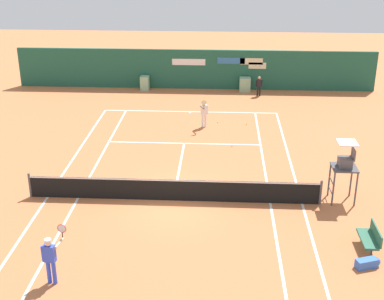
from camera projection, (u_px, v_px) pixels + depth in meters
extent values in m
plane|color=#C67042|center=(173.00, 200.00, 22.02)|extent=(80.00, 80.00, 0.00)
cube|color=white|center=(190.00, 112.00, 32.81)|extent=(10.60, 0.10, 0.01)
cube|color=white|center=(48.00, 197.00, 22.29)|extent=(0.10, 23.40, 0.01)
cube|color=white|center=(78.00, 198.00, 22.22)|extent=(0.10, 23.40, 0.01)
cube|color=white|center=(270.00, 203.00, 21.81)|extent=(0.10, 23.40, 0.01)
cube|color=white|center=(302.00, 204.00, 21.74)|extent=(0.10, 23.40, 0.01)
cube|color=white|center=(184.00, 143.00, 27.92)|extent=(8.00, 0.10, 0.01)
cube|color=white|center=(179.00, 168.00, 24.97)|extent=(0.10, 6.40, 0.01)
cube|color=white|center=(190.00, 112.00, 32.67)|extent=(0.10, 0.24, 0.01)
cylinder|color=#4C4C51|center=(30.00, 185.00, 22.13)|extent=(0.10, 0.10, 1.07)
cylinder|color=#4C4C51|center=(321.00, 193.00, 21.50)|extent=(0.10, 0.10, 1.07)
cube|color=black|center=(173.00, 190.00, 21.84)|extent=(12.00, 0.03, 0.95)
cube|color=white|center=(173.00, 180.00, 21.67)|extent=(12.00, 0.04, 0.06)
cube|color=#1E5642|center=(195.00, 69.00, 37.18)|extent=(25.00, 0.24, 2.76)
cube|color=#2D6BA8|center=(231.00, 61.00, 36.66)|extent=(1.90, 0.02, 0.44)
cube|color=beige|center=(251.00, 61.00, 36.60)|extent=(1.57, 0.02, 0.44)
cube|color=white|center=(189.00, 62.00, 36.86)|extent=(2.32, 0.02, 0.44)
cube|color=beige|center=(257.00, 66.00, 36.69)|extent=(1.22, 0.02, 0.44)
cube|color=#8CB793|center=(145.00, 83.00, 37.19)|extent=(0.60, 0.70, 0.97)
cube|color=#8CB793|center=(245.00, 84.00, 36.83)|extent=(0.75, 0.70, 0.97)
cylinder|color=#47474C|center=(333.00, 189.00, 21.34)|extent=(0.07, 0.07, 1.47)
cylinder|color=#47474C|center=(329.00, 179.00, 22.17)|extent=(0.07, 0.07, 1.47)
cylinder|color=#47474C|center=(356.00, 190.00, 21.29)|extent=(0.07, 0.07, 1.47)
cylinder|color=#47474C|center=(351.00, 180.00, 22.13)|extent=(0.07, 0.07, 1.47)
cylinder|color=#47474C|center=(331.00, 191.00, 21.87)|extent=(0.04, 0.81, 0.04)
cylinder|color=#47474C|center=(332.00, 181.00, 21.70)|extent=(0.04, 0.81, 0.04)
cube|color=#47474C|center=(344.00, 167.00, 21.44)|extent=(1.00, 1.00, 0.06)
cube|color=#4C4C51|center=(345.00, 162.00, 21.35)|extent=(0.52, 0.56, 0.40)
cube|color=#4C4C51|center=(353.00, 154.00, 21.20)|extent=(0.06, 0.56, 0.45)
cube|color=white|center=(347.00, 143.00, 21.03)|extent=(0.76, 0.80, 0.04)
cylinder|color=#38383D|center=(371.00, 254.00, 18.01)|extent=(0.06, 0.06, 0.38)
cylinder|color=#38383D|center=(363.00, 236.00, 19.11)|extent=(0.06, 0.06, 0.38)
cube|color=#2D664C|center=(367.00, 239.00, 18.47)|extent=(0.48, 1.36, 0.08)
cube|color=#2D664C|center=(376.00, 233.00, 18.36)|extent=(0.06, 1.36, 0.42)
cube|color=blue|center=(367.00, 263.00, 17.57)|extent=(0.79, 0.53, 0.32)
sphere|color=blue|center=(376.00, 262.00, 17.66)|extent=(0.29, 0.29, 0.28)
cylinder|color=white|center=(205.00, 120.00, 30.15)|extent=(0.12, 0.12, 0.77)
cylinder|color=white|center=(203.00, 121.00, 30.10)|extent=(0.12, 0.12, 0.77)
cube|color=white|center=(204.00, 110.00, 29.87)|extent=(0.39, 0.31, 0.54)
sphere|color=#8C664C|center=(204.00, 103.00, 29.73)|extent=(0.21, 0.21, 0.21)
cylinder|color=white|center=(208.00, 110.00, 29.96)|extent=(0.08, 0.08, 0.52)
cylinder|color=#8C664C|center=(202.00, 108.00, 29.50)|extent=(0.28, 0.51, 0.08)
cylinder|color=black|center=(204.00, 107.00, 29.23)|extent=(0.03, 0.03, 0.22)
torus|color=yellow|center=(204.00, 103.00, 29.13)|extent=(0.29, 0.14, 0.30)
cylinder|color=silver|center=(204.00, 103.00, 29.13)|extent=(0.24, 0.11, 0.26)
cylinder|color=blue|center=(49.00, 272.00, 16.71)|extent=(0.13, 0.13, 0.82)
cylinder|color=blue|center=(54.00, 273.00, 16.68)|extent=(0.13, 0.13, 0.82)
cube|color=blue|center=(49.00, 253.00, 16.43)|extent=(0.39, 0.25, 0.57)
sphere|color=beige|center=(48.00, 242.00, 16.28)|extent=(0.22, 0.22, 0.22)
cylinder|color=white|center=(48.00, 240.00, 16.25)|extent=(0.21, 0.21, 0.06)
cylinder|color=blue|center=(43.00, 254.00, 16.49)|extent=(0.09, 0.09, 0.55)
cylinder|color=beige|center=(59.00, 243.00, 16.55)|extent=(0.16, 0.56, 0.09)
cylinder|color=black|center=(63.00, 235.00, 16.76)|extent=(0.03, 0.03, 0.22)
torus|color=#DB3838|center=(62.00, 229.00, 16.66)|extent=(0.30, 0.07, 0.30)
cylinder|color=silver|center=(62.00, 229.00, 16.66)|extent=(0.26, 0.04, 0.26)
cylinder|color=black|center=(260.00, 91.00, 35.81)|extent=(0.11, 0.11, 0.69)
cylinder|color=black|center=(258.00, 91.00, 35.80)|extent=(0.11, 0.11, 0.69)
cube|color=black|center=(259.00, 83.00, 35.58)|extent=(0.33, 0.21, 0.48)
sphere|color=tan|center=(259.00, 78.00, 35.45)|extent=(0.19, 0.19, 0.19)
cylinder|color=black|center=(262.00, 83.00, 35.61)|extent=(0.07, 0.07, 0.46)
cylinder|color=black|center=(256.00, 83.00, 35.58)|extent=(0.07, 0.07, 0.46)
sphere|color=#CCE033|center=(218.00, 122.00, 30.93)|extent=(0.07, 0.07, 0.07)
sphere|color=#CCE033|center=(247.00, 124.00, 30.60)|extent=(0.07, 0.07, 0.07)
sphere|color=#CCE033|center=(232.00, 146.00, 27.51)|extent=(0.07, 0.07, 0.07)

